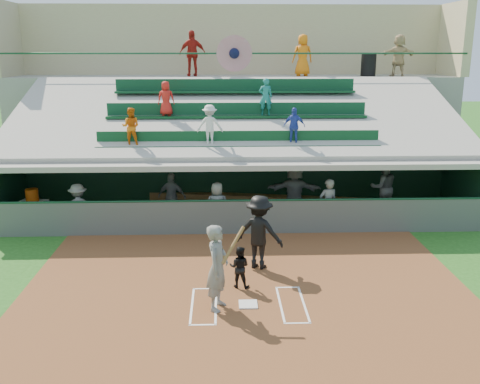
{
  "coord_description": "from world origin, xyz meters",
  "views": [
    {
      "loc": [
        -0.59,
        -11.28,
        5.74
      ],
      "look_at": [
        -0.06,
        3.5,
        1.8
      ],
      "focal_mm": 40.0,
      "sensor_mm": 36.0,
      "label": 1
    }
  ],
  "objects_px": {
    "water_cooler": "(32,195)",
    "batter_at_plate": "(218,267)",
    "trash_bin": "(368,65)",
    "catcher": "(239,267)",
    "white_table": "(33,212)",
    "home_plate": "(248,304)"
  },
  "relations": [
    {
      "from": "water_cooler",
      "to": "white_table",
      "type": "bearing_deg",
      "value": -138.69
    },
    {
      "from": "home_plate",
      "to": "trash_bin",
      "type": "xyz_separation_m",
      "value": [
        6.0,
        12.93,
        5.06
      ]
    },
    {
      "from": "catcher",
      "to": "batter_at_plate",
      "type": "bearing_deg",
      "value": 78.01
    },
    {
      "from": "white_table",
      "to": "water_cooler",
      "type": "bearing_deg",
      "value": 52.49
    },
    {
      "from": "trash_bin",
      "to": "batter_at_plate",
      "type": "bearing_deg",
      "value": -117.18
    },
    {
      "from": "white_table",
      "to": "trash_bin",
      "type": "height_order",
      "value": "trash_bin"
    },
    {
      "from": "water_cooler",
      "to": "batter_at_plate",
      "type": "bearing_deg",
      "value": -45.49
    },
    {
      "from": "batter_at_plate",
      "to": "water_cooler",
      "type": "distance_m",
      "value": 8.94
    },
    {
      "from": "batter_at_plate",
      "to": "catcher",
      "type": "height_order",
      "value": "batter_at_plate"
    },
    {
      "from": "home_plate",
      "to": "trash_bin",
      "type": "height_order",
      "value": "trash_bin"
    },
    {
      "from": "batter_at_plate",
      "to": "white_table",
      "type": "bearing_deg",
      "value": 134.64
    },
    {
      "from": "batter_at_plate",
      "to": "catcher",
      "type": "xyz_separation_m",
      "value": [
        0.52,
        1.11,
        -0.47
      ]
    },
    {
      "from": "home_plate",
      "to": "white_table",
      "type": "xyz_separation_m",
      "value": [
        -6.97,
        6.24,
        0.39
      ]
    },
    {
      "from": "catcher",
      "to": "white_table",
      "type": "relative_size",
      "value": 1.2
    },
    {
      "from": "catcher",
      "to": "trash_bin",
      "type": "bearing_deg",
      "value": -104.0
    },
    {
      "from": "batter_at_plate",
      "to": "white_table",
      "type": "xyz_separation_m",
      "value": [
        -6.28,
        6.36,
        -0.59
      ]
    },
    {
      "from": "batter_at_plate",
      "to": "water_cooler",
      "type": "height_order",
      "value": "batter_at_plate"
    },
    {
      "from": "home_plate",
      "to": "water_cooler",
      "type": "relative_size",
      "value": 1.02
    },
    {
      "from": "batter_at_plate",
      "to": "catcher",
      "type": "bearing_deg",
      "value": 64.66
    },
    {
      "from": "trash_bin",
      "to": "catcher",
      "type": "bearing_deg",
      "value": -117.35
    },
    {
      "from": "catcher",
      "to": "home_plate",
      "type": "bearing_deg",
      "value": 113.07
    },
    {
      "from": "catcher",
      "to": "water_cooler",
      "type": "relative_size",
      "value": 2.53
    }
  ]
}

